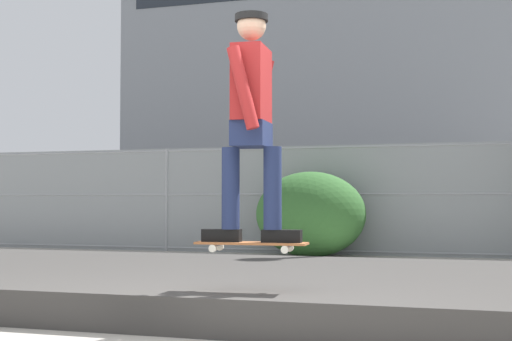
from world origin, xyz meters
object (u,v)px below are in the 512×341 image
at_px(skater, 251,112).
at_px(parked_car_near, 156,203).
at_px(parked_car_mid, 467,204).
at_px(shrub_left, 311,214).
at_px(skateboard, 251,244).

relative_size(skater, parked_car_near, 0.37).
bearing_deg(skater, parked_car_mid, 82.04).
relative_size(parked_car_near, shrub_left, 2.50).
xyz_separation_m(skateboard, parked_car_near, (-5.52, 10.24, 0.23)).
distance_m(skateboard, skater, 0.94).
bearing_deg(parked_car_mid, shrub_left, -122.03).
height_order(parked_car_near, parked_car_mid, same).
relative_size(parked_car_mid, shrub_left, 2.55).
xyz_separation_m(skater, parked_car_near, (-5.52, 10.24, -0.72)).
xyz_separation_m(parked_car_mid, shrub_left, (-2.41, -3.85, -0.15)).
distance_m(parked_car_near, shrub_left, 5.98).
bearing_deg(skater, skateboard, -97.13).
distance_m(skateboard, parked_car_mid, 10.30).
relative_size(skateboard, parked_car_near, 0.18).
xyz_separation_m(skater, shrub_left, (-0.98, 6.35, -0.86)).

